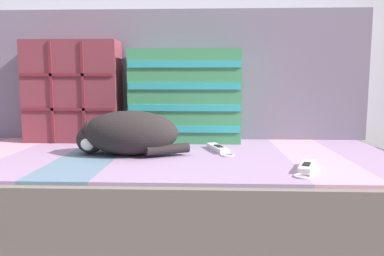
% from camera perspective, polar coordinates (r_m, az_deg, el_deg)
% --- Properties ---
extents(couch, '(1.86, 0.90, 0.37)m').
position_cam_1_polar(couch, '(1.44, -6.38, -11.11)').
color(couch, gray).
rests_on(couch, ground_plane).
extents(sofa_backrest, '(1.83, 0.14, 0.57)m').
position_cam_1_polar(sofa_backrest, '(1.74, -4.70, 7.99)').
color(sofa_backrest, slate).
rests_on(sofa_backrest, couch).
extents(throw_pillow_quilted, '(0.40, 0.14, 0.43)m').
position_cam_1_polar(throw_pillow_quilted, '(1.69, -17.68, 5.30)').
color(throw_pillow_quilted, brown).
rests_on(throw_pillow_quilted, couch).
extents(throw_pillow_striped, '(0.47, 0.14, 0.39)m').
position_cam_1_polar(throw_pillow_striped, '(1.59, -1.08, 4.86)').
color(throw_pillow_striped, '#3D8956').
rests_on(throw_pillow_striped, couch).
extents(sleeping_cat, '(0.41, 0.21, 0.16)m').
position_cam_1_polar(sleeping_cat, '(1.34, -10.02, -0.89)').
color(sleeping_cat, black).
rests_on(sleeping_cat, couch).
extents(game_remote_near, '(0.10, 0.21, 0.02)m').
position_cam_1_polar(game_remote_near, '(1.40, 4.02, -3.16)').
color(game_remote_near, white).
rests_on(game_remote_near, couch).
extents(game_remote_far, '(0.11, 0.19, 0.02)m').
position_cam_1_polar(game_remote_far, '(1.15, 17.06, -5.77)').
color(game_remote_far, white).
rests_on(game_remote_far, couch).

